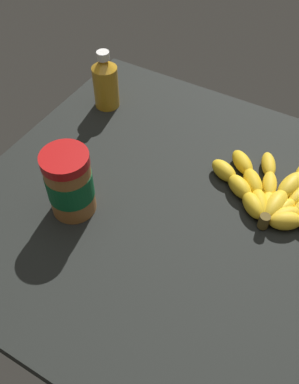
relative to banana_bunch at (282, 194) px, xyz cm
name	(u,v)px	position (x,y,z in cm)	size (l,w,h in cm)	color
ground_plane	(164,206)	(11.66, -19.90, -3.53)	(76.64, 74.13, 3.74)	black
banana_bunch	(282,194)	(0.00, 0.00, 0.00)	(23.01, 31.41, 3.68)	yellow
peanut_butter_jar	(70,183)	(22.00, -34.24, 5.30)	(8.76, 8.76, 14.04)	#9E602D
honey_bottle	(106,82)	(-8.34, -46.76, 4.84)	(5.99, 5.99, 14.34)	gold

